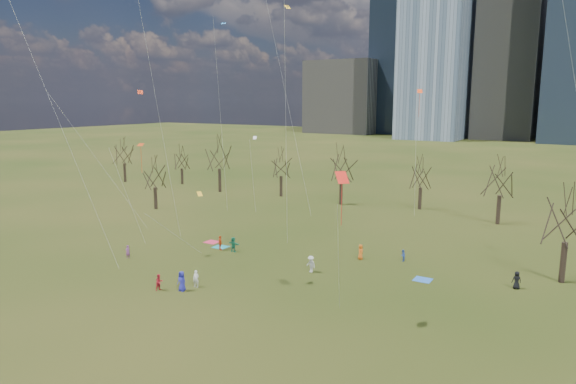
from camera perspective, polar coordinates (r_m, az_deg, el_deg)
The scene contains 17 objects.
ground at distance 46.85m, azimuth -7.76°, elevation -10.71°, with size 500.00×500.00×0.00m, color black.
downtown_skyline at distance 247.37m, azimuth 24.91°, elevation 14.47°, with size 212.50×78.00×118.00m.
bare_tree_row at distance 77.07m, azimuth 9.72°, elevation 2.20°, with size 113.04×29.80×9.50m.
blanket_teal at distance 59.67m, azimuth -7.50°, elevation -6.07°, with size 1.60×1.50×0.03m, color teal.
blanket_navy at distance 50.44m, azimuth 14.74°, elevation -9.40°, with size 1.60×1.50×0.03m, color blue.
blanket_crimson at distance 61.83m, azimuth -8.46°, elevation -5.52°, with size 1.60×1.50×0.03m, color #CA284C.
person_0 at distance 46.80m, azimuth -11.73°, elevation -9.68°, with size 0.89×0.58×1.81m, color #2627A5.
person_1 at distance 47.55m, azimuth -10.19°, elevation -9.46°, with size 0.57×0.37×1.56m, color silver.
person_2 at distance 47.46m, azimuth -14.11°, elevation -9.70°, with size 0.72×0.56×1.49m, color red.
person_4 at distance 58.29m, azimuth -7.54°, elevation -5.64°, with size 0.97×0.40×1.65m, color #D84318.
person_5 at distance 57.49m, azimuth -6.10°, elevation -5.82°, with size 1.56×0.50×1.69m, color #1B7B5A.
person_6 at distance 50.65m, azimuth 24.06°, elevation -8.94°, with size 0.79×0.52×1.62m, color black.
person_7 at distance 57.58m, azimuth -17.38°, elevation -6.34°, with size 0.52×0.34×1.43m, color #8D468D.
person_8 at distance 55.35m, azimuth 12.64°, elevation -6.89°, with size 0.60×0.47×1.23m, color #284BB1.
person_9 at distance 50.67m, azimuth 2.56°, elevation -8.00°, with size 1.07×0.61×1.66m, color silver.
person_12 at distance 55.11m, azimuth 8.06°, elevation -6.61°, with size 0.79×0.51×1.61m, color orange.
kites_airborne at distance 52.95m, azimuth -0.20°, elevation 7.11°, with size 54.45×42.47×33.57m.
Camera 1 is at (27.79, -33.85, 16.65)m, focal length 32.00 mm.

